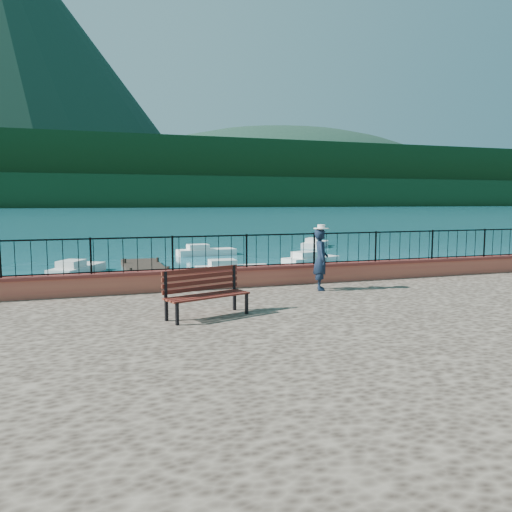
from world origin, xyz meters
TOP-DOWN VIEW (x-y plane):
  - ground at (0.00, 0.00)m, footprint 2000.00×2000.00m
  - parapet at (0.00, 3.70)m, footprint 28.00×0.46m
  - railing at (0.00, 3.70)m, footprint 27.00×0.05m
  - dock at (-2.00, 12.00)m, footprint 2.00×16.00m
  - far_forest at (0.00, 300.00)m, footprint 900.00×60.00m
  - foothills at (0.00, 360.00)m, footprint 900.00×120.00m
  - companion_hill at (220.00, 560.00)m, footprint 448.00×384.00m
  - park_bench at (-2.32, 0.20)m, footprint 2.01×1.19m
  - person at (1.53, 2.46)m, footprint 0.60×0.74m
  - hat at (1.53, 2.46)m, footprint 0.44×0.44m
  - boat_0 at (-7.52, 9.60)m, footprint 3.44×2.94m
  - boat_1 at (2.22, 13.98)m, footprint 3.83×1.46m
  - boat_2 at (7.75, 16.51)m, footprint 3.81×2.39m
  - boat_3 at (-5.36, 16.63)m, footprint 2.91×3.90m
  - boat_4 at (2.93, 23.25)m, footprint 4.07×1.56m
  - boat_5 at (12.73, 26.50)m, footprint 3.43×3.68m

SIDE VIEW (x-z plane):
  - ground at x=0.00m, z-range 0.00..0.00m
  - companion_hill at x=220.00m, z-range -90.00..90.00m
  - dock at x=-2.00m, z-range 0.00..0.30m
  - boat_0 at x=-7.52m, z-range 0.00..0.80m
  - boat_1 at x=2.22m, z-range 0.00..0.80m
  - boat_2 at x=7.75m, z-range 0.00..0.80m
  - boat_3 at x=-5.36m, z-range 0.00..0.80m
  - boat_4 at x=2.93m, z-range 0.00..0.80m
  - boat_5 at x=12.73m, z-range 0.00..0.80m
  - parapet at x=0.00m, z-range 1.20..1.78m
  - park_bench at x=-2.32m, z-range 0.98..2.05m
  - person at x=1.53m, z-range 1.20..2.96m
  - railing at x=0.00m, z-range 1.78..2.73m
  - hat at x=1.53m, z-range 2.96..3.08m
  - far_forest at x=0.00m, z-range 0.00..18.00m
  - foothills at x=0.00m, z-range 0.00..44.00m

